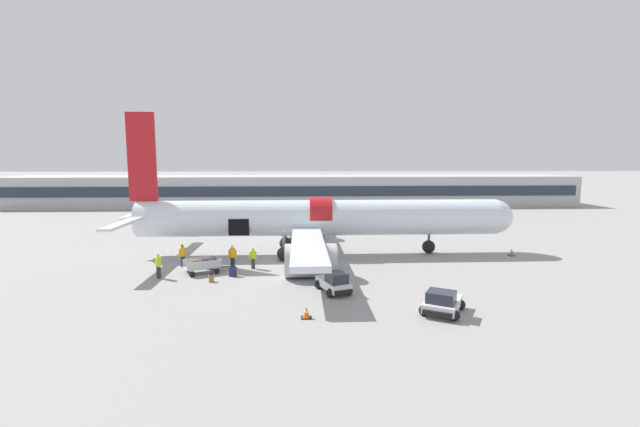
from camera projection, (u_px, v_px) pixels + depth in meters
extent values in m
plane|color=gray|center=(288.00, 262.00, 35.00)|extent=(500.00, 500.00, 0.00)
cube|color=#B2B2B7|center=(294.00, 190.00, 77.46)|extent=(99.92, 11.39, 5.30)
cube|color=#232D3D|center=(293.00, 191.00, 71.72)|extent=(97.92, 0.16, 1.70)
cylinder|color=silver|center=(320.00, 218.00, 37.40)|extent=(31.33, 3.11, 3.11)
sphere|color=silver|center=(495.00, 217.00, 38.17)|extent=(2.96, 2.96, 2.96)
cone|color=silver|center=(138.00, 219.00, 36.64)|extent=(3.58, 2.86, 2.86)
cylinder|color=red|center=(320.00, 215.00, 37.34)|extent=(1.88, 3.12, 3.12)
cube|color=red|center=(142.00, 157.00, 35.99)|extent=(2.33, 0.28, 7.44)
cube|color=silver|center=(127.00, 222.00, 32.75)|extent=(0.97, 7.84, 0.20)
cube|color=silver|center=(160.00, 210.00, 40.51)|extent=(0.97, 7.84, 0.20)
cube|color=silver|center=(308.00, 244.00, 30.06)|extent=(2.31, 14.00, 0.40)
cube|color=silver|center=(305.00, 216.00, 44.85)|extent=(2.31, 14.00, 0.40)
cylinder|color=#B2B7BF|center=(311.00, 261.00, 30.25)|extent=(3.64, 2.41, 2.41)
cylinder|color=#B2B7BF|center=(307.00, 227.00, 44.98)|extent=(3.64, 2.41, 2.41)
cube|color=black|center=(239.00, 227.00, 35.62)|extent=(1.70, 0.12, 1.40)
cylinder|color=#56565B|center=(429.00, 236.00, 38.10)|extent=(0.22, 0.22, 1.90)
sphere|color=black|center=(429.00, 247.00, 38.22)|extent=(1.16, 1.16, 1.16)
cylinder|color=#56565B|center=(284.00, 242.00, 35.24)|extent=(0.22, 0.22, 1.90)
sphere|color=black|center=(284.00, 254.00, 35.36)|extent=(1.16, 1.16, 1.16)
cylinder|color=#56565B|center=(285.00, 233.00, 39.71)|extent=(0.22, 0.22, 1.90)
sphere|color=black|center=(286.00, 243.00, 39.83)|extent=(1.16, 1.16, 1.16)
cube|color=white|center=(333.00, 284.00, 27.14)|extent=(2.18, 3.15, 0.51)
cube|color=#232833|center=(337.00, 277.00, 26.60)|extent=(1.47, 1.59, 0.62)
cube|color=black|center=(343.00, 292.00, 25.78)|extent=(1.13, 0.50, 0.26)
sphere|color=black|center=(331.00, 293.00, 26.03)|extent=(0.56, 0.56, 0.56)
sphere|color=black|center=(349.00, 290.00, 26.50)|extent=(0.56, 0.56, 0.56)
sphere|color=black|center=(319.00, 284.00, 27.83)|extent=(0.56, 0.56, 0.56)
sphere|color=black|center=(336.00, 282.00, 28.29)|extent=(0.56, 0.56, 0.56)
cube|color=silver|center=(443.00, 304.00, 23.45)|extent=(2.84, 3.23, 0.49)
cube|color=#232833|center=(441.00, 297.00, 22.95)|extent=(1.87, 1.79, 0.60)
cube|color=black|center=(437.00, 314.00, 22.20)|extent=(1.39, 0.86, 0.25)
sphere|color=black|center=(424.00, 310.00, 23.01)|extent=(0.56, 0.56, 0.56)
sphere|color=black|center=(455.00, 315.00, 22.28)|extent=(0.56, 0.56, 0.56)
sphere|color=black|center=(431.00, 300.00, 24.66)|extent=(0.56, 0.56, 0.56)
sphere|color=black|center=(460.00, 305.00, 23.94)|extent=(0.56, 0.56, 0.56)
cube|color=#B7BABF|center=(202.00, 267.00, 31.58)|extent=(2.91, 2.41, 0.05)
cube|color=#B7BABF|center=(219.00, 261.00, 32.13)|extent=(0.68, 1.33, 0.53)
cube|color=#B7BABF|center=(204.00, 265.00, 30.94)|extent=(2.26, 1.14, 0.53)
cube|color=#B7BABF|center=(200.00, 261.00, 32.15)|extent=(2.26, 1.14, 0.53)
cube|color=#333338|center=(225.00, 267.00, 32.42)|extent=(0.84, 0.46, 0.06)
sphere|color=black|center=(217.00, 271.00, 31.41)|extent=(0.40, 0.40, 0.40)
sphere|color=black|center=(212.00, 267.00, 32.66)|extent=(0.40, 0.40, 0.40)
sphere|color=black|center=(192.00, 274.00, 30.56)|extent=(0.40, 0.40, 0.40)
sphere|color=black|center=(188.00, 269.00, 31.82)|extent=(0.40, 0.40, 0.40)
cube|color=black|center=(205.00, 264.00, 31.37)|extent=(0.42, 0.39, 0.53)
cube|color=olive|center=(195.00, 264.00, 31.28)|extent=(0.57, 0.44, 0.55)
cube|color=#721951|center=(206.00, 262.00, 31.99)|extent=(0.41, 0.38, 0.47)
cube|color=#4C1E1E|center=(214.00, 262.00, 32.23)|extent=(0.39, 0.25, 0.36)
cylinder|color=#2D2D33|center=(159.00, 272.00, 30.20)|extent=(0.44, 0.44, 0.85)
cylinder|color=#CCE523|center=(158.00, 262.00, 30.11)|extent=(0.56, 0.56, 0.67)
sphere|color=tan|center=(158.00, 255.00, 30.05)|extent=(0.24, 0.24, 0.24)
cylinder|color=#CCE523|center=(160.00, 263.00, 29.97)|extent=(0.18, 0.18, 0.62)
cylinder|color=#CCE523|center=(156.00, 262.00, 30.26)|extent=(0.18, 0.18, 0.62)
cylinder|color=#2D2D33|center=(183.00, 261.00, 33.33)|extent=(0.45, 0.45, 0.87)
cylinder|color=orange|center=(182.00, 252.00, 33.23)|extent=(0.57, 0.57, 0.69)
sphere|color=brown|center=(182.00, 246.00, 33.17)|extent=(0.24, 0.24, 0.24)
cylinder|color=orange|center=(185.00, 252.00, 33.44)|extent=(0.18, 0.18, 0.63)
cylinder|color=orange|center=(180.00, 253.00, 33.04)|extent=(0.18, 0.18, 0.63)
cylinder|color=#1E2338|center=(233.00, 263.00, 32.87)|extent=(0.36, 0.36, 0.88)
cylinder|color=orange|center=(232.00, 253.00, 32.77)|extent=(0.46, 0.46, 0.69)
sphere|color=beige|center=(232.00, 247.00, 32.71)|extent=(0.24, 0.24, 0.24)
cylinder|color=orange|center=(236.00, 254.00, 32.82)|extent=(0.15, 0.15, 0.63)
cylinder|color=orange|center=(229.00, 254.00, 32.73)|extent=(0.15, 0.15, 0.63)
cylinder|color=#2D2D33|center=(253.00, 264.00, 32.81)|extent=(0.38, 0.38, 0.79)
cylinder|color=#B7E019|center=(253.00, 255.00, 32.72)|extent=(0.48, 0.48, 0.62)
sphere|color=tan|center=(253.00, 249.00, 32.66)|extent=(0.22, 0.22, 0.22)
cylinder|color=#B7E019|center=(250.00, 256.00, 32.64)|extent=(0.15, 0.15, 0.57)
cylinder|color=#B7E019|center=(256.00, 255.00, 32.82)|extent=(0.15, 0.15, 0.57)
cube|color=#1E2347|center=(233.00, 272.00, 30.68)|extent=(0.53, 0.27, 0.68)
cube|color=black|center=(233.00, 266.00, 30.63)|extent=(0.34, 0.04, 0.12)
cube|color=olive|center=(211.00, 279.00, 29.28)|extent=(0.38, 0.29, 0.47)
cube|color=black|center=(211.00, 274.00, 29.24)|extent=(0.21, 0.10, 0.12)
cube|color=black|center=(511.00, 255.00, 37.25)|extent=(0.54, 0.54, 0.03)
cone|color=orange|center=(512.00, 252.00, 37.21)|extent=(0.40, 0.40, 0.65)
cylinder|color=white|center=(512.00, 252.00, 37.21)|extent=(0.23, 0.23, 0.08)
cube|color=black|center=(306.00, 318.00, 22.69)|extent=(0.56, 0.56, 0.03)
cone|color=orange|center=(306.00, 312.00, 22.65)|extent=(0.41, 0.41, 0.64)
cylinder|color=white|center=(306.00, 312.00, 22.64)|extent=(0.24, 0.24, 0.08)
cube|color=black|center=(337.00, 273.00, 31.45)|extent=(0.60, 0.60, 0.03)
cone|color=orange|center=(337.00, 269.00, 31.41)|extent=(0.45, 0.45, 0.65)
cylinder|color=white|center=(337.00, 269.00, 31.41)|extent=(0.26, 0.26, 0.08)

